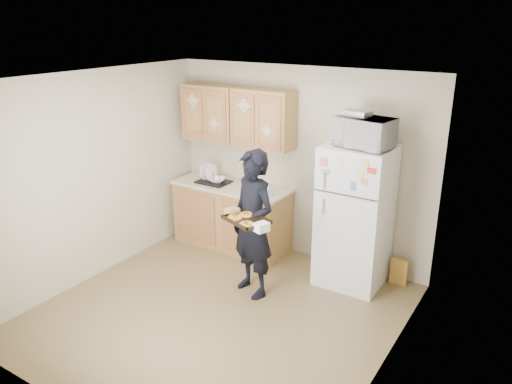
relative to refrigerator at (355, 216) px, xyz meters
The scene contains 22 objects.
floor 1.92m from the refrigerator, 123.60° to the right, with size 3.60×3.60×0.00m, color brown.
ceiling 2.38m from the refrigerator, 123.60° to the right, with size 3.60×3.60×0.00m, color silver.
wall_back 1.10m from the refrigerator, 158.72° to the left, with size 3.60×0.04×2.50m, color #B5AB93.
wall_front 3.39m from the refrigerator, 106.39° to the right, with size 3.60×0.04×2.50m, color #B5AB93.
wall_left 3.13m from the refrigerator, 152.53° to the right, with size 0.04×3.60×2.50m, color #B5AB93.
wall_right 1.71m from the refrigerator, 59.27° to the right, with size 0.04×3.60×2.50m, color #B5AB93.
refrigerator is the anchor object (origin of this frame).
base_cabinet 1.85m from the refrigerator, behind, with size 1.60×0.60×0.86m, color #985B34.
countertop 1.80m from the refrigerator, behind, with size 1.64×0.64×0.04m, color beige.
upper_cab_left 2.41m from the refrigerator, behind, with size 0.80×0.33×0.75m, color #985B34.
upper_cab_right 1.70m from the refrigerator, behind, with size 0.80×0.33×0.75m, color #985B34.
cereal_box 0.89m from the refrigerator, 24.99° to the left, with size 0.20×0.07×0.32m, color gold.
person 1.22m from the refrigerator, 135.35° to the right, with size 0.63×0.41×1.72m, color black.
baking_tray 1.39m from the refrigerator, 123.94° to the right, with size 0.46×0.34×0.04m, color black.
pizza_front_left 1.49m from the refrigerator, 127.24° to the right, with size 0.15×0.15×0.02m, color yellow.
pizza_front_right 1.44m from the refrigerator, 119.02° to the right, with size 0.15×0.15×0.02m, color yellow.
pizza_back_left 1.35m from the refrigerator, 129.21° to the right, with size 0.15×0.15×0.02m, color yellow.
microwave 1.02m from the refrigerator, 40.18° to the right, with size 0.60×0.40×0.33m, color silver.
foil_pan 1.21m from the refrigerator, 159.54° to the right, with size 0.29×0.20×0.06m, color silver.
dish_rack 2.07m from the refrigerator, behind, with size 0.44×0.33×0.18m, color black.
bowl 2.00m from the refrigerator, behind, with size 0.23×0.23×0.06m, color white.
soap_bottle 1.15m from the refrigerator, behind, with size 0.08×0.08×0.17m, color silver.
Camera 1 is at (2.87, -3.76, 3.05)m, focal length 35.00 mm.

